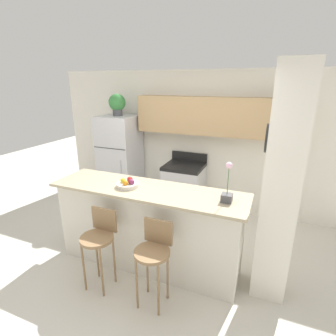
% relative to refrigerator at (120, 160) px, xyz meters
% --- Properties ---
extents(ground_plane, '(14.00, 14.00, 0.00)m').
position_rel_refrigerator_xyz_m(ground_plane, '(1.39, -1.60, -0.87)').
color(ground_plane, beige).
extents(wall_back, '(5.60, 0.38, 2.55)m').
position_rel_refrigerator_xyz_m(wall_back, '(1.52, 0.33, 0.61)').
color(wall_back, silver).
rests_on(wall_back, ground_plane).
extents(pillar_right, '(0.38, 0.32, 2.55)m').
position_rel_refrigerator_xyz_m(pillar_right, '(2.89, -1.52, 0.41)').
color(pillar_right, silver).
rests_on(pillar_right, ground_plane).
extents(counter_bar, '(2.48, 0.67, 1.09)m').
position_rel_refrigerator_xyz_m(counter_bar, '(1.39, -1.60, -0.32)').
color(counter_bar, silver).
rests_on(counter_bar, ground_plane).
extents(refrigerator, '(0.71, 0.71, 1.74)m').
position_rel_refrigerator_xyz_m(refrigerator, '(0.00, 0.00, 0.00)').
color(refrigerator, silver).
rests_on(refrigerator, ground_plane).
extents(stove_range, '(0.69, 0.64, 1.07)m').
position_rel_refrigerator_xyz_m(stove_range, '(1.32, 0.04, -0.41)').
color(stove_range, silver).
rests_on(stove_range, ground_plane).
extents(bar_stool_left, '(0.38, 0.38, 0.96)m').
position_rel_refrigerator_xyz_m(bar_stool_left, '(1.05, -2.15, -0.23)').
color(bar_stool_left, olive).
rests_on(bar_stool_left, ground_plane).
extents(bar_stool_right, '(0.38, 0.38, 0.96)m').
position_rel_refrigerator_xyz_m(bar_stool_right, '(1.74, -2.15, -0.23)').
color(bar_stool_right, olive).
rests_on(bar_stool_right, ground_plane).
extents(potted_plant_on_fridge, '(0.31, 0.31, 0.40)m').
position_rel_refrigerator_xyz_m(potted_plant_on_fridge, '(-0.00, 0.00, 1.09)').
color(potted_plant_on_fridge, '#4C4C51').
rests_on(potted_plant_on_fridge, refrigerator).
extents(orchid_vase, '(0.12, 0.12, 0.45)m').
position_rel_refrigerator_xyz_m(orchid_vase, '(2.37, -1.60, 0.35)').
color(orchid_vase, '#4C4C51').
rests_on(orchid_vase, counter_bar).
extents(fruit_bowl, '(0.28, 0.28, 0.11)m').
position_rel_refrigerator_xyz_m(fruit_bowl, '(1.15, -1.64, 0.26)').
color(fruit_bowl, silver).
rests_on(fruit_bowl, counter_bar).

